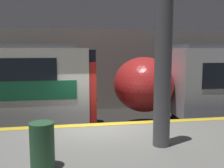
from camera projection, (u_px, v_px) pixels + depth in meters
ground_plane at (101, 160)px, 7.82m from camera, size 120.00×120.00×0.00m
station_rear_barrier at (84, 70)px, 14.14m from camera, size 50.00×0.15×4.36m
support_pillar_near at (163, 64)px, 5.66m from camera, size 0.37×0.37×3.65m
trash_bin at (42, 146)px, 4.71m from camera, size 0.44×0.44×0.85m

